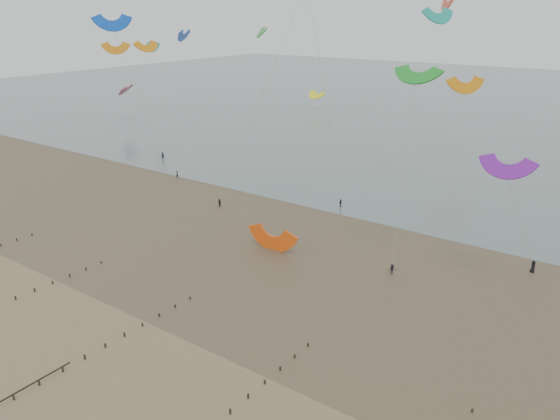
{
  "coord_description": "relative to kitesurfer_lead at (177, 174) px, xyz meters",
  "views": [
    {
      "loc": [
        49.31,
        -31.45,
        34.87
      ],
      "look_at": [
        6.74,
        28.0,
        8.0
      ],
      "focal_mm": 35.0,
      "sensor_mm": 36.0,
      "label": 1
    }
  ],
  "objects": [
    {
      "name": "kites_airborne",
      "position": [
        18.18,
        43.11,
        20.6
      ],
      "size": [
        247.32,
        127.5,
        40.23
      ],
      "color": "orange",
      "rests_on": "ground"
    },
    {
      "name": "kitesurfer_lead",
      "position": [
        0.0,
        0.0,
        0.0
      ],
      "size": [
        0.71,
        0.62,
        1.65
      ],
      "primitive_type": "imported",
      "rotation": [
        0.0,
        0.0,
        2.69
      ],
      "color": "black",
      "rests_on": "ground"
    },
    {
      "name": "ground",
      "position": [
        36.34,
        -49.18,
        -0.83
      ],
      "size": [
        500.0,
        500.0,
        0.0
      ],
      "primitive_type": "plane",
      "color": "brown",
      "rests_on": "ground"
    },
    {
      "name": "sea_and_shore",
      "position": [
        32.26,
        -14.78,
        -0.82
      ],
      "size": [
        500.0,
        665.0,
        0.03
      ],
      "color": "#475654",
      "rests_on": "ground"
    },
    {
      "name": "kitesurfers",
      "position": [
        55.78,
        -3.76,
        0.0
      ],
      "size": [
        136.38,
        25.85,
        1.87
      ],
      "color": "black",
      "rests_on": "ground"
    },
    {
      "name": "grounded_kite",
      "position": [
        39.71,
        -18.59,
        -0.83
      ],
      "size": [
        7.6,
        5.97,
        4.13
      ],
      "primitive_type": null,
      "rotation": [
        1.54,
        0.0,
        0.02
      ],
      "color": "#FF5310",
      "rests_on": "ground"
    }
  ]
}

